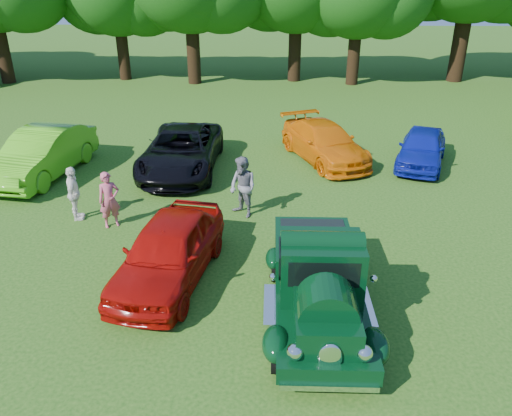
{
  "coord_description": "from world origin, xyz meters",
  "views": [
    {
      "loc": [
        -0.46,
        -9.25,
        6.62
      ],
      "look_at": [
        -0.81,
        2.24,
        1.1
      ],
      "focal_mm": 35.0,
      "sensor_mm": 36.0,
      "label": 1
    }
  ],
  "objects_px": {
    "red_convertible": "(169,251)",
    "spectator_pink": "(109,200)",
    "back_car_black": "(182,150)",
    "back_car_blue": "(422,148)",
    "spectator_grey": "(243,187)",
    "back_car_orange": "(324,142)",
    "back_car_lime": "(42,154)",
    "hero_pickup": "(319,281)",
    "spectator_white": "(74,194)"
  },
  "relations": [
    {
      "from": "red_convertible",
      "to": "spectator_pink",
      "type": "relative_size",
      "value": 2.67
    },
    {
      "from": "back_car_orange",
      "to": "back_car_lime",
      "type": "bearing_deg",
      "value": 168.62
    },
    {
      "from": "spectator_grey",
      "to": "spectator_white",
      "type": "distance_m",
      "value": 4.85
    },
    {
      "from": "hero_pickup",
      "to": "back_car_black",
      "type": "distance_m",
      "value": 9.31
    },
    {
      "from": "back_car_blue",
      "to": "spectator_grey",
      "type": "height_order",
      "value": "spectator_grey"
    },
    {
      "from": "spectator_grey",
      "to": "red_convertible",
      "type": "bearing_deg",
      "value": -68.2
    },
    {
      "from": "back_car_blue",
      "to": "spectator_pink",
      "type": "relative_size",
      "value": 2.42
    },
    {
      "from": "back_car_blue",
      "to": "spectator_pink",
      "type": "xyz_separation_m",
      "value": [
        -10.07,
        -5.23,
        0.14
      ]
    },
    {
      "from": "spectator_white",
      "to": "back_car_lime",
      "type": "bearing_deg",
      "value": 21.31
    },
    {
      "from": "spectator_pink",
      "to": "spectator_white",
      "type": "distance_m",
      "value": 1.22
    },
    {
      "from": "hero_pickup",
      "to": "back_car_blue",
      "type": "xyz_separation_m",
      "value": [
        4.57,
        9.1,
        -0.16
      ]
    },
    {
      "from": "back_car_lime",
      "to": "spectator_pink",
      "type": "distance_m",
      "value": 5.11
    },
    {
      "from": "back_car_black",
      "to": "spectator_white",
      "type": "height_order",
      "value": "spectator_white"
    },
    {
      "from": "red_convertible",
      "to": "spectator_grey",
      "type": "height_order",
      "value": "spectator_grey"
    },
    {
      "from": "red_convertible",
      "to": "back_car_lime",
      "type": "distance_m",
      "value": 8.48
    },
    {
      "from": "red_convertible",
      "to": "back_car_blue",
      "type": "relative_size",
      "value": 1.1
    },
    {
      "from": "spectator_white",
      "to": "spectator_grey",
      "type": "bearing_deg",
      "value": -99.1
    },
    {
      "from": "back_car_black",
      "to": "spectator_grey",
      "type": "distance_m",
      "value": 4.38
    },
    {
      "from": "red_convertible",
      "to": "back_car_black",
      "type": "bearing_deg",
      "value": 107.17
    },
    {
      "from": "back_car_blue",
      "to": "red_convertible",
      "type": "bearing_deg",
      "value": -115.11
    },
    {
      "from": "back_car_lime",
      "to": "spectator_grey",
      "type": "bearing_deg",
      "value": -14.2
    },
    {
      "from": "back_car_orange",
      "to": "spectator_grey",
      "type": "height_order",
      "value": "spectator_grey"
    },
    {
      "from": "spectator_grey",
      "to": "back_car_blue",
      "type": "bearing_deg",
      "value": 81.16
    },
    {
      "from": "back_car_orange",
      "to": "spectator_white",
      "type": "relative_size",
      "value": 2.96
    },
    {
      "from": "hero_pickup",
      "to": "spectator_white",
      "type": "relative_size",
      "value": 3.03
    },
    {
      "from": "back_car_black",
      "to": "back_car_lime",
      "type": "bearing_deg",
      "value": -170.86
    },
    {
      "from": "hero_pickup",
      "to": "spectator_grey",
      "type": "height_order",
      "value": "hero_pickup"
    },
    {
      "from": "back_car_orange",
      "to": "back_car_blue",
      "type": "distance_m",
      "value": 3.59
    },
    {
      "from": "back_car_lime",
      "to": "spectator_white",
      "type": "distance_m",
      "value": 4.07
    },
    {
      "from": "back_car_orange",
      "to": "back_car_black",
      "type": "bearing_deg",
      "value": 171.14
    },
    {
      "from": "back_car_blue",
      "to": "spectator_grey",
      "type": "bearing_deg",
      "value": -124.88
    },
    {
      "from": "back_car_lime",
      "to": "back_car_black",
      "type": "distance_m",
      "value": 4.81
    },
    {
      "from": "spectator_pink",
      "to": "spectator_grey",
      "type": "distance_m",
      "value": 3.77
    },
    {
      "from": "spectator_pink",
      "to": "spectator_grey",
      "type": "height_order",
      "value": "spectator_grey"
    },
    {
      "from": "back_car_lime",
      "to": "back_car_black",
      "type": "height_order",
      "value": "back_car_lime"
    },
    {
      "from": "back_car_lime",
      "to": "spectator_white",
      "type": "relative_size",
      "value": 3.07
    },
    {
      "from": "hero_pickup",
      "to": "back_car_blue",
      "type": "height_order",
      "value": "hero_pickup"
    },
    {
      "from": "back_car_black",
      "to": "spectator_pink",
      "type": "height_order",
      "value": "spectator_pink"
    },
    {
      "from": "back_car_lime",
      "to": "back_car_orange",
      "type": "distance_m",
      "value": 10.18
    },
    {
      "from": "back_car_orange",
      "to": "spectator_pink",
      "type": "relative_size",
      "value": 2.94
    },
    {
      "from": "hero_pickup",
      "to": "back_car_black",
      "type": "xyz_separation_m",
      "value": [
        -4.22,
        8.31,
        -0.07
      ]
    },
    {
      "from": "spectator_grey",
      "to": "back_car_lime",
      "type": "bearing_deg",
      "value": -156.2
    },
    {
      "from": "back_car_lime",
      "to": "spectator_grey",
      "type": "relative_size",
      "value": 2.74
    },
    {
      "from": "back_car_blue",
      "to": "spectator_white",
      "type": "bearing_deg",
      "value": -136.49
    },
    {
      "from": "back_car_orange",
      "to": "spectator_grey",
      "type": "distance_m",
      "value": 5.67
    },
    {
      "from": "red_convertible",
      "to": "back_car_black",
      "type": "height_order",
      "value": "back_car_black"
    },
    {
      "from": "back_car_orange",
      "to": "red_convertible",
      "type": "bearing_deg",
      "value": -140.16
    },
    {
      "from": "back_car_lime",
      "to": "back_car_black",
      "type": "relative_size",
      "value": 0.91
    },
    {
      "from": "spectator_pink",
      "to": "spectator_white",
      "type": "xyz_separation_m",
      "value": [
        -1.15,
        0.41,
        -0.01
      ]
    },
    {
      "from": "red_convertible",
      "to": "back_car_lime",
      "type": "relative_size",
      "value": 0.88
    }
  ]
}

